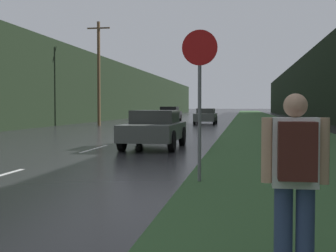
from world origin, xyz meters
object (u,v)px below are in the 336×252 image
(car_passing_near, at_px, (154,128))
(car_passing_far, at_px, (206,116))
(stop_sign, at_px, (200,89))
(hitchhiker_with_backpack, at_px, (295,175))
(car_oncoming, at_px, (170,114))

(car_passing_near, distance_m, car_passing_far, 23.15)
(stop_sign, relative_size, car_passing_far, 0.67)
(stop_sign, height_order, hitchhiker_with_backpack, stop_sign)
(hitchhiker_with_backpack, xyz_separation_m, car_passing_near, (-3.61, 12.56, -0.22))
(hitchhiker_with_backpack, bearing_deg, car_passing_near, 107.05)
(hitchhiker_with_backpack, xyz_separation_m, car_passing_far, (-3.61, 35.72, -0.25))
(hitchhiker_with_backpack, height_order, car_oncoming, hitchhiker_with_backpack)
(car_passing_near, bearing_deg, stop_sign, 107.43)
(car_oncoming, bearing_deg, stop_sign, -80.13)
(stop_sign, distance_m, car_oncoming, 37.19)
(car_passing_near, height_order, car_oncoming, car_oncoming)
(stop_sign, height_order, car_passing_far, stop_sign)
(car_passing_far, bearing_deg, car_oncoming, -56.28)
(car_passing_near, relative_size, car_passing_far, 0.96)
(car_passing_far, bearing_deg, hitchhiker_with_backpack, 95.77)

